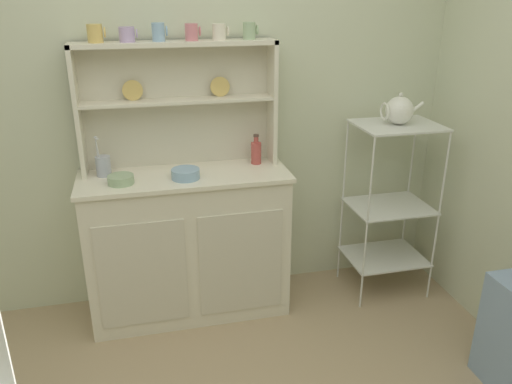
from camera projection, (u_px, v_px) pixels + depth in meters
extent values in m
cube|color=beige|center=(184.00, 99.00, 2.92)|extent=(3.84, 0.05, 2.50)
cube|color=silver|center=(188.00, 244.00, 2.98)|extent=(1.13, 0.42, 0.88)
cube|color=beige|center=(143.00, 275.00, 2.74)|extent=(0.48, 0.01, 0.62)
cube|color=beige|center=(241.00, 263.00, 2.86)|extent=(0.48, 0.01, 0.62)
cube|color=#EEE6CE|center=(184.00, 176.00, 2.82)|extent=(1.16, 0.45, 0.02)
cube|color=beige|center=(177.00, 104.00, 2.86)|extent=(1.09, 0.02, 0.70)
cube|color=silver|center=(78.00, 112.00, 2.68)|extent=(0.02, 0.18, 0.70)
cube|color=silver|center=(272.00, 102.00, 2.91)|extent=(0.02, 0.18, 0.70)
cube|color=silver|center=(178.00, 101.00, 2.78)|extent=(1.05, 0.16, 0.02)
cube|color=silver|center=(175.00, 43.00, 2.67)|extent=(1.09, 0.18, 0.02)
cylinder|color=#DBB760|center=(133.00, 90.00, 2.74)|extent=(0.11, 0.03, 0.11)
cylinder|color=#DBB760|center=(220.00, 87.00, 2.84)|extent=(0.11, 0.03, 0.11)
cylinder|color=silver|center=(367.00, 227.00, 2.94)|extent=(0.01, 0.01, 1.10)
cylinder|color=silver|center=(438.00, 219.00, 3.04)|extent=(0.01, 0.01, 1.10)
cylinder|color=silver|center=(343.00, 203.00, 3.28)|extent=(0.01, 0.01, 1.10)
cylinder|color=silver|center=(408.00, 196.00, 3.38)|extent=(0.01, 0.01, 1.10)
cube|color=silver|center=(398.00, 125.00, 2.96)|extent=(0.48, 0.39, 0.01)
cube|color=silver|center=(389.00, 206.00, 3.15)|extent=(0.48, 0.39, 0.01)
cube|color=silver|center=(384.00, 256.00, 3.28)|extent=(0.48, 0.39, 0.01)
cylinder|color=#DBB760|center=(95.00, 33.00, 2.56)|extent=(0.08, 0.08, 0.09)
torus|color=#DBB760|center=(105.00, 32.00, 2.57)|extent=(0.01, 0.05, 0.05)
cylinder|color=#B79ECC|center=(127.00, 34.00, 2.59)|extent=(0.08, 0.08, 0.08)
torus|color=#B79ECC|center=(137.00, 33.00, 2.60)|extent=(0.01, 0.04, 0.04)
cylinder|color=#8EB2D1|center=(158.00, 32.00, 2.63)|extent=(0.07, 0.07, 0.09)
torus|color=#8EB2D1|center=(167.00, 31.00, 2.63)|extent=(0.01, 0.05, 0.05)
cylinder|color=#D17A84|center=(191.00, 32.00, 2.66)|extent=(0.07, 0.07, 0.09)
torus|color=#D17A84|center=(200.00, 31.00, 2.67)|extent=(0.01, 0.05, 0.05)
cylinder|color=silver|center=(219.00, 32.00, 2.70)|extent=(0.07, 0.07, 0.08)
torus|color=silver|center=(228.00, 31.00, 2.71)|extent=(0.01, 0.05, 0.05)
cylinder|color=#9EB78E|center=(249.00, 31.00, 2.73)|extent=(0.07, 0.07, 0.09)
torus|color=#9EB78E|center=(257.00, 30.00, 2.74)|extent=(0.01, 0.05, 0.05)
cylinder|color=#9EB78E|center=(121.00, 180.00, 2.66)|extent=(0.14, 0.14, 0.05)
cylinder|color=#8EB2D1|center=(186.00, 174.00, 2.73)|extent=(0.15, 0.15, 0.05)
cylinder|color=#B74C47|center=(256.00, 153.00, 2.96)|extent=(0.06, 0.06, 0.13)
cylinder|color=#B74C47|center=(256.00, 140.00, 2.93)|extent=(0.03, 0.03, 0.04)
cylinder|color=#4C382D|center=(256.00, 135.00, 2.92)|extent=(0.03, 0.03, 0.01)
cylinder|color=#B2B7C6|center=(103.00, 166.00, 2.77)|extent=(0.08, 0.08, 0.11)
cylinder|color=silver|center=(97.00, 154.00, 2.73)|extent=(0.01, 0.03, 0.17)
ellipsoid|color=silver|center=(95.00, 137.00, 2.70)|extent=(0.02, 0.01, 0.01)
cylinder|color=silver|center=(99.00, 155.00, 2.72)|extent=(0.02, 0.02, 0.16)
ellipsoid|color=silver|center=(97.00, 139.00, 2.69)|extent=(0.02, 0.01, 0.01)
sphere|color=white|center=(399.00, 110.00, 2.93)|extent=(0.16, 0.16, 0.16)
sphere|color=silver|center=(401.00, 95.00, 2.89)|extent=(0.02, 0.02, 0.02)
cylinder|color=white|center=(417.00, 107.00, 2.94)|extent=(0.09, 0.02, 0.07)
torus|color=white|center=(385.00, 111.00, 2.90)|extent=(0.01, 0.10, 0.10)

